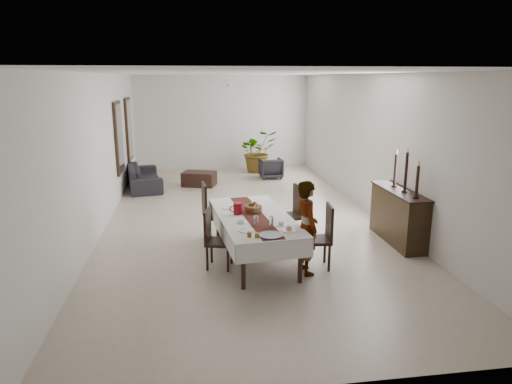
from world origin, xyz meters
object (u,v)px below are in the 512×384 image
(dining_table_top, at_px, (254,218))
(sofa, at_px, (144,176))
(red_pitcher, at_px, (238,209))
(sideboard_body, at_px, (398,217))
(woman, at_px, (307,228))

(dining_table_top, relative_size, sofa, 1.10)
(red_pitcher, height_order, sideboard_body, sideboard_body)
(sideboard_body, bearing_deg, sofa, 134.64)
(red_pitcher, distance_m, sideboard_body, 3.18)
(woman, relative_size, sofa, 0.69)
(red_pitcher, xyz_separation_m, sofa, (-2.13, 5.63, -0.56))
(red_pitcher, height_order, sofa, red_pitcher)
(sideboard_body, bearing_deg, dining_table_top, -171.67)
(woman, relative_size, sideboard_body, 0.93)
(dining_table_top, bearing_deg, sideboard_body, 2.71)
(woman, bearing_deg, sofa, 17.85)
(red_pitcher, relative_size, woman, 0.13)
(red_pitcher, xyz_separation_m, sideboard_body, (3.14, 0.29, -0.38))
(dining_table_top, height_order, red_pitcher, red_pitcher)
(dining_table_top, xyz_separation_m, woman, (0.75, -0.74, 0.03))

